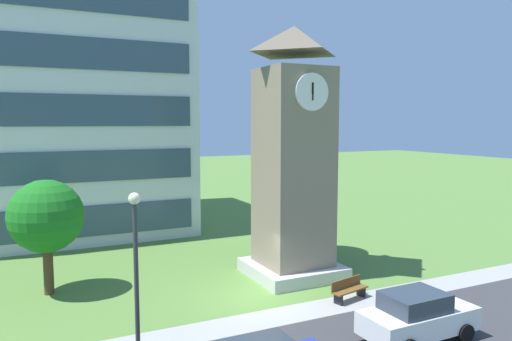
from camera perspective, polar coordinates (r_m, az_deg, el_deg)
ground_plane at (r=20.84m, az=0.20°, el=-14.92°), size 160.00×160.00×0.00m
kerb_strip at (r=19.26m, az=2.81°, el=-16.71°), size 120.00×1.60×0.01m
office_building at (r=36.77m, az=-22.84°, el=6.30°), size 16.41×15.03×16.00m
clock_tower at (r=22.90m, az=4.40°, el=0.54°), size 4.04×4.04×11.72m
park_bench at (r=21.02m, az=10.84°, el=-13.51°), size 1.86×0.89×0.88m
street_lamp at (r=15.11m, az=-13.92°, el=-9.90°), size 0.36×0.36×5.29m
tree_near_tower at (r=22.41m, az=-23.41°, el=-4.99°), size 3.10×3.10×4.94m
tree_by_building at (r=26.49m, az=5.74°, el=-1.50°), size 3.15×3.15×5.63m
parked_car_white at (r=17.86m, az=18.42°, el=-15.90°), size 4.05×1.96×1.69m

